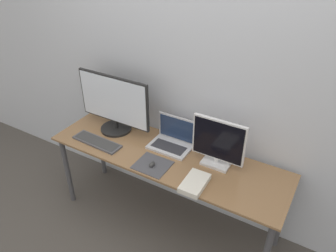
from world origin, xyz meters
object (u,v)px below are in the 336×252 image
at_px(monitor_left, 114,104).
at_px(monitor_right, 218,143).
at_px(keyboard, 97,142).
at_px(mouse, 152,164).
at_px(book, 195,183).
at_px(laptop, 173,139).

bearing_deg(monitor_left, monitor_right, 0.01).
bearing_deg(keyboard, mouse, -2.79).
bearing_deg(book, laptop, 137.26).
bearing_deg(monitor_right, book, -96.48).
bearing_deg(keyboard, monitor_left, 87.37).
relative_size(monitor_left, keyboard, 1.54).
xyz_separation_m(laptop, book, (0.35, -0.33, -0.04)).
distance_m(monitor_right, mouse, 0.49).
bearing_deg(laptop, book, -42.74).
bearing_deg(laptop, monitor_right, -6.18).
bearing_deg(monitor_left, book, -18.05).
distance_m(monitor_right, book, 0.33).
distance_m(monitor_left, monitor_right, 0.91).
height_order(laptop, book, laptop).
relative_size(monitor_right, keyboard, 0.91).
bearing_deg(monitor_left, keyboard, -92.63).
bearing_deg(book, monitor_left, 161.95).
relative_size(monitor_right, mouse, 6.74).
bearing_deg(book, keyboard, 176.70).
bearing_deg(monitor_left, laptop, 4.60).
xyz_separation_m(monitor_right, book, (-0.03, -0.29, -0.16)).
bearing_deg(monitor_right, keyboard, -165.68).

